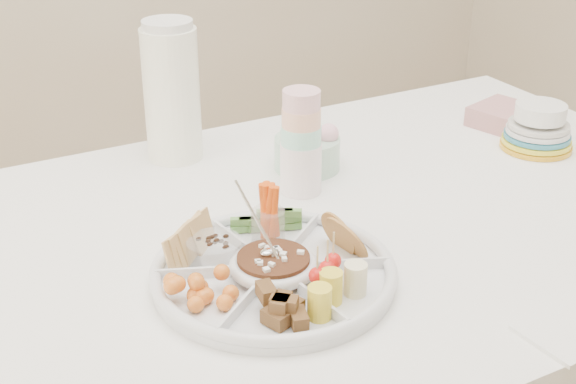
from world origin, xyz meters
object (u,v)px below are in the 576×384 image
dining_table (347,377)px  plate_stack (538,127)px  thermos (172,90)px  party_tray (273,269)px

dining_table → plate_stack: (0.51, 0.07, 0.43)m
thermos → plate_stack: (0.70, -0.33, -0.10)m
thermos → plate_stack: bearing=-25.1°
thermos → dining_table: bearing=-64.0°
dining_table → plate_stack: 0.67m
party_tray → thermos: 0.55m
plate_stack → party_tray: bearing=-164.8°
dining_table → thermos: bearing=116.0°
party_tray → plate_stack: bearing=15.2°
dining_table → thermos: (-0.19, 0.40, 0.53)m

